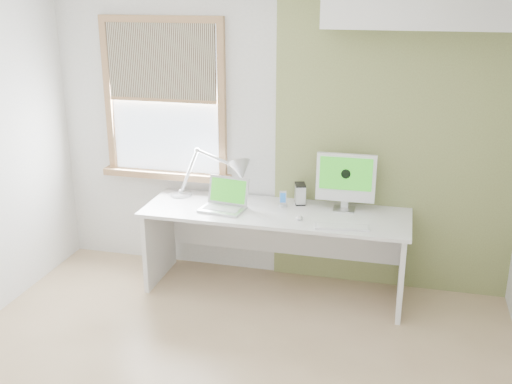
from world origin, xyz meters
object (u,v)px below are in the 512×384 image
(desk_lamp, at_px, (229,173))
(external_drive, at_px, (300,194))
(imac, at_px, (346,179))
(desk, at_px, (277,230))
(laptop, at_px, (225,201))

(desk_lamp, relative_size, external_drive, 4.52)
(external_drive, distance_m, imac, 0.43)
(desk, height_order, external_drive, external_drive)
(external_drive, xyz_separation_m, imac, (0.38, -0.05, 0.18))
(desk, bearing_deg, laptop, -166.96)
(imac, bearing_deg, desk, -167.37)
(desk, distance_m, external_drive, 0.37)
(desk, distance_m, desk_lamp, 0.65)
(laptop, height_order, imac, imac)
(desk_lamp, xyz_separation_m, imac, (1.01, -0.03, 0.04))
(laptop, xyz_separation_m, imac, (0.97, 0.22, 0.20))
(laptop, bearing_deg, imac, 12.81)
(desk, relative_size, imac, 4.53)
(desk_lamp, distance_m, imac, 1.01)
(desk, xyz_separation_m, imac, (0.55, 0.12, 0.46))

